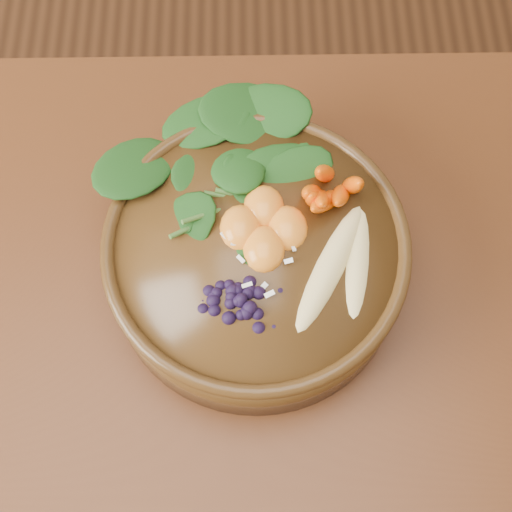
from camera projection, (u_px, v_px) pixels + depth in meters
dining_table at (49, 478)px, 0.72m from camera, size 1.60×0.90×0.75m
stoneware_bowl at (256, 260)px, 0.67m from camera, size 0.35×0.35×0.07m
kale_heap at (230, 166)px, 0.64m from camera, size 0.22×0.21×0.04m
carrot_cluster at (336, 167)px, 0.62m from camera, size 0.07×0.07×0.08m
banana_halves at (345, 259)px, 0.61m from camera, size 0.09×0.15×0.03m
mandarin_cluster at (264, 220)px, 0.63m from camera, size 0.10×0.11×0.03m
blueberry_pile at (239, 295)px, 0.60m from camera, size 0.15×0.13×0.04m
coconut_flakes at (252, 262)px, 0.62m from camera, size 0.10×0.09×0.01m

